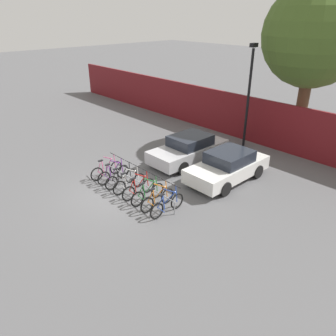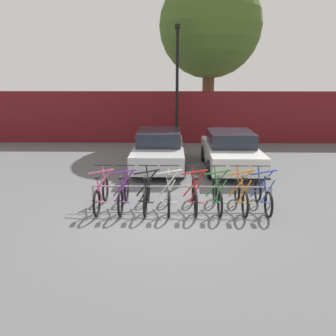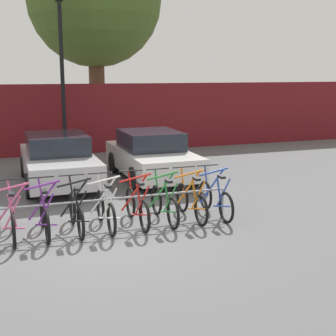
{
  "view_description": "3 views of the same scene",
  "coord_description": "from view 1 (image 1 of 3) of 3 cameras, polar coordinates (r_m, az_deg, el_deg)",
  "views": [
    {
      "loc": [
        10.47,
        -6.69,
        7.04
      ],
      "look_at": [
        1.25,
        1.84,
        1.03
      ],
      "focal_mm": 35.0,
      "sensor_mm": 36.0,
      "label": 1
    },
    {
      "loc": [
        0.3,
        -7.44,
        3.3
      ],
      "look_at": [
        0.15,
        1.88,
        0.72
      ],
      "focal_mm": 35.0,
      "sensor_mm": 36.0,
      "label": 2
    },
    {
      "loc": [
        -1.64,
        -8.34,
        3.08
      ],
      "look_at": [
        1.95,
        1.7,
        0.88
      ],
      "focal_mm": 50.0,
      "sensor_mm": 36.0,
      "label": 3
    }
  ],
  "objects": [
    {
      "name": "bicycle_red",
      "position": [
        13.75,
        -5.14,
        -3.56
      ],
      "size": [
        0.68,
        1.71,
        1.05
      ],
      "rotation": [
        0.0,
        0.0,
        -0.03
      ],
      "color": "black",
      "rests_on": "ground"
    },
    {
      "name": "bicycle_black",
      "position": [
        14.64,
        -8.12,
        -1.81
      ],
      "size": [
        0.68,
        1.71,
        1.05
      ],
      "rotation": [
        0.0,
        0.0,
        0.03
      ],
      "color": "black",
      "rests_on": "ground"
    },
    {
      "name": "ground_plane",
      "position": [
        14.29,
        -8.87,
        -4.32
      ],
      "size": [
        120.0,
        120.0,
        0.0
      ],
      "primitive_type": "plane",
      "color": "#59595B"
    },
    {
      "name": "hoarding_wall",
      "position": [
        20.12,
        13.88,
        8.28
      ],
      "size": [
        36.0,
        0.16,
        2.64
      ],
      "primitive_type": "cube",
      "color": "maroon",
      "rests_on": "ground"
    },
    {
      "name": "bicycle_white",
      "position": [
        14.21,
        -6.77,
        -2.6
      ],
      "size": [
        0.68,
        1.71,
        1.05
      ],
      "rotation": [
        0.0,
        0.0,
        -0.0
      ],
      "color": "black",
      "rests_on": "ground"
    },
    {
      "name": "tree_behind_hoarding",
      "position": [
        19.82,
        24.16,
        20.25
      ],
      "size": [
        5.41,
        5.41,
        8.66
      ],
      "color": "brown",
      "rests_on": "ground"
    },
    {
      "name": "bicycle_green",
      "position": [
        13.34,
        -3.57,
        -4.47
      ],
      "size": [
        0.68,
        1.71,
        1.05
      ],
      "rotation": [
        0.0,
        0.0,
        0.05
      ],
      "color": "black",
      "rests_on": "ground"
    },
    {
      "name": "bicycle_pink",
      "position": [
        15.54,
        -10.65,
        -0.32
      ],
      "size": [
        0.68,
        1.71,
        1.05
      ],
      "rotation": [
        0.0,
        0.0,
        0.05
      ],
      "color": "black",
      "rests_on": "ground"
    },
    {
      "name": "bicycle_orange",
      "position": [
        12.94,
        -1.85,
        -5.46
      ],
      "size": [
        0.68,
        1.71,
        1.05
      ],
      "rotation": [
        0.0,
        0.0,
        0.01
      ],
      "color": "black",
      "rests_on": "ground"
    },
    {
      "name": "bicycle_purple",
      "position": [
        15.09,
        -9.45,
        -1.02
      ],
      "size": [
        0.68,
        1.71,
        1.05
      ],
      "rotation": [
        0.0,
        0.0,
        -0.05
      ],
      "color": "black",
      "rests_on": "ground"
    },
    {
      "name": "car_white",
      "position": [
        15.16,
        10.36,
        0.34
      ],
      "size": [
        1.91,
        4.17,
        1.4
      ],
      "color": "silver",
      "rests_on": "ground"
    },
    {
      "name": "bicycle_blue",
      "position": [
        12.58,
        -0.15,
        -6.44
      ],
      "size": [
        0.68,
        1.71,
        1.05
      ],
      "rotation": [
        0.0,
        0.0,
        0.05
      ],
      "color": "black",
      "rests_on": "ground"
    },
    {
      "name": "lamp_post",
      "position": [
        18.6,
        13.92,
        12.78
      ],
      "size": [
        0.24,
        0.44,
        5.62
      ],
      "color": "black",
      "rests_on": "ground"
    },
    {
      "name": "car_silver",
      "position": [
        16.85,
        3.65,
        3.36
      ],
      "size": [
        1.91,
        4.36,
        1.4
      ],
      "color": "#B7B7BC",
      "rests_on": "ground"
    },
    {
      "name": "bike_rack",
      "position": [
        14.0,
        -5.51,
        -2.44
      ],
      "size": [
        4.73,
        0.04,
        0.57
      ],
      "color": "gray",
      "rests_on": "ground"
    }
  ]
}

